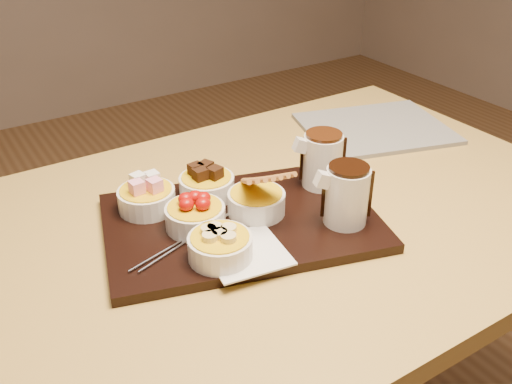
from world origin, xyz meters
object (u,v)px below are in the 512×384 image
serving_board (241,222)px  bowl_strawberries (195,217)px  dining_table (276,254)px  newspaper (375,128)px  pitcher_dark_chocolate (347,196)px  pitcher_milk_chocolate (322,161)px

serving_board → bowl_strawberries: bowl_strawberries is taller
bowl_strawberries → serving_board: bearing=-12.5°
dining_table → serving_board: size_ratio=2.61×
newspaper → pitcher_dark_chocolate: bearing=-123.4°
pitcher_milk_chocolate → serving_board: bearing=-158.2°
pitcher_dark_chocolate → newspaper: size_ratio=0.31×
bowl_strawberries → pitcher_milk_chocolate: (0.27, 0.00, 0.03)m
dining_table → serving_board: bearing=-172.8°
pitcher_dark_chocolate → pitcher_milk_chocolate: bearing=85.6°
serving_board → newspaper: bearing=36.7°
newspaper → serving_board: bearing=-143.0°
bowl_strawberries → pitcher_dark_chocolate: bearing=-28.7°
serving_board → bowl_strawberries: bearing=-176.4°
pitcher_dark_chocolate → pitcher_milk_chocolate: same height
serving_board → pitcher_milk_chocolate: 0.20m
dining_table → pitcher_milk_chocolate: size_ratio=12.02×
pitcher_milk_chocolate → newspaper: pitcher_milk_chocolate is taller
serving_board → pitcher_dark_chocolate: bearing=-20.0°
serving_board → dining_table: bearing=23.3°
dining_table → pitcher_milk_chocolate: bearing=4.5°
dining_table → bowl_strawberries: bearing=177.6°
serving_board → pitcher_milk_chocolate: size_ratio=4.61×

